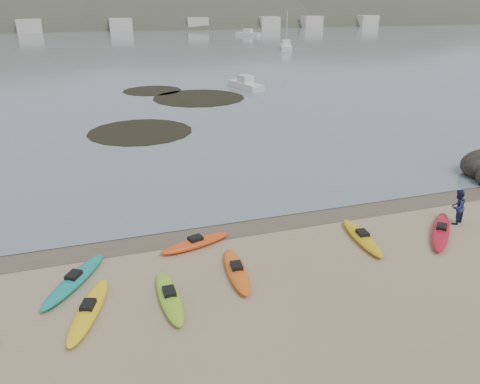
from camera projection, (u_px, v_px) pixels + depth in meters
name	position (u px, v px, depth m)	size (l,w,h in m)	color
ground	(240.00, 222.00, 21.30)	(600.00, 600.00, 0.00)	tan
wet_sand	(242.00, 225.00, 21.04)	(60.00, 60.00, 0.00)	brown
water	(86.00, 17.00, 284.78)	(1200.00, 1200.00, 0.00)	slate
kayaks	(213.00, 274.00, 16.98)	(20.92, 7.64, 0.34)	#90CA28
person_east	(457.00, 207.00, 20.92)	(0.79, 0.61, 1.62)	navy
kelp_mats	(172.00, 105.00, 44.95)	(16.09, 24.45, 0.04)	black
moored_boats	(101.00, 49.00, 90.76)	(77.03, 86.74, 1.36)	silver
far_hills	(188.00, 61.00, 209.12)	(550.00, 135.00, 80.00)	#384235
far_town	(116.00, 25.00, 149.63)	(199.00, 5.00, 4.00)	beige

